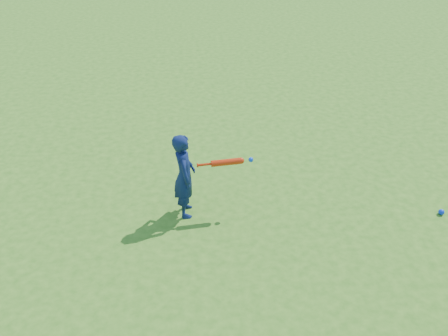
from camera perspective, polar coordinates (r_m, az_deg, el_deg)
name	(u,v)px	position (r m, az deg, el deg)	size (l,w,h in m)	color
ground	(239,185)	(7.01, 1.73, -1.90)	(80.00, 80.00, 0.00)	#39751B
child	(184,176)	(6.18, -4.55, -0.87)	(0.41, 0.27, 1.14)	#0F1D4A
ground_ball_blue	(441,212)	(7.01, 23.58, -4.63)	(0.08, 0.08, 0.08)	#0C32DA
bat_swing	(229,162)	(6.13, 0.55, 0.69)	(0.71, 0.14, 0.08)	red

